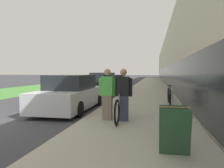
{
  "coord_description": "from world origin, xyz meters",
  "views": [
    {
      "loc": [
        5.48,
        -5.4,
        1.68
      ],
      "look_at": [
        2.04,
        12.27,
        0.68
      ],
      "focal_mm": 35.0,
      "sensor_mm": 36.0,
      "label": 1
    }
  ],
  "objects_px": {
    "person_bystander": "(107,94)",
    "sandwich_board_sign": "(174,130)",
    "parked_sedan_curbside": "(71,94)",
    "bike_rack_hoop": "(172,97)",
    "tandem_bicycle": "(122,106)",
    "vintage_roadster_curbside": "(103,85)",
    "parked_sedan_far": "(116,83)",
    "person_rider": "(123,95)",
    "cruiser_bike_nearest": "(169,96)"
  },
  "relations": [
    {
      "from": "person_bystander",
      "to": "sandwich_board_sign",
      "type": "bearing_deg",
      "value": -54.42
    },
    {
      "from": "sandwich_board_sign",
      "to": "parked_sedan_curbside",
      "type": "height_order",
      "value": "parked_sedan_curbside"
    },
    {
      "from": "bike_rack_hoop",
      "to": "sandwich_board_sign",
      "type": "bearing_deg",
      "value": -94.06
    },
    {
      "from": "tandem_bicycle",
      "to": "vintage_roadster_curbside",
      "type": "height_order",
      "value": "vintage_roadster_curbside"
    },
    {
      "from": "person_bystander",
      "to": "parked_sedan_curbside",
      "type": "relative_size",
      "value": 0.35
    },
    {
      "from": "vintage_roadster_curbside",
      "to": "parked_sedan_far",
      "type": "xyz_separation_m",
      "value": [
        0.08,
        5.16,
        -0.1
      ]
    },
    {
      "from": "sandwich_board_sign",
      "to": "parked_sedan_curbside",
      "type": "xyz_separation_m",
      "value": [
        -3.99,
        4.8,
        0.13
      ]
    },
    {
      "from": "person_rider",
      "to": "parked_sedan_curbside",
      "type": "relative_size",
      "value": 0.35
    },
    {
      "from": "person_rider",
      "to": "cruiser_bike_nearest",
      "type": "xyz_separation_m",
      "value": [
        1.68,
        4.07,
        -0.43
      ]
    },
    {
      "from": "cruiser_bike_nearest",
      "to": "person_rider",
      "type": "bearing_deg",
      "value": -112.38
    },
    {
      "from": "tandem_bicycle",
      "to": "sandwich_board_sign",
      "type": "height_order",
      "value": "tandem_bicycle"
    },
    {
      "from": "parked_sedan_curbside",
      "to": "parked_sedan_far",
      "type": "relative_size",
      "value": 1.17
    },
    {
      "from": "parked_sedan_curbside",
      "to": "parked_sedan_far",
      "type": "xyz_separation_m",
      "value": [
        -0.06,
        11.74,
        -0.06
      ]
    },
    {
      "from": "tandem_bicycle",
      "to": "bike_rack_hoop",
      "type": "bearing_deg",
      "value": 50.27
    },
    {
      "from": "person_bystander",
      "to": "vintage_roadster_curbside",
      "type": "relative_size",
      "value": 0.39
    },
    {
      "from": "vintage_roadster_curbside",
      "to": "tandem_bicycle",
      "type": "bearing_deg",
      "value": -72.42
    },
    {
      "from": "tandem_bicycle",
      "to": "cruiser_bike_nearest",
      "type": "distance_m",
      "value": 4.12
    },
    {
      "from": "person_rider",
      "to": "sandwich_board_sign",
      "type": "height_order",
      "value": "person_rider"
    },
    {
      "from": "person_bystander",
      "to": "parked_sedan_curbside",
      "type": "bearing_deg",
      "value": 134.17
    },
    {
      "from": "cruiser_bike_nearest",
      "to": "sandwich_board_sign",
      "type": "xyz_separation_m",
      "value": [
        -0.33,
        -6.62,
        0.05
      ]
    },
    {
      "from": "tandem_bicycle",
      "to": "person_bystander",
      "type": "bearing_deg",
      "value": -146.91
    },
    {
      "from": "cruiser_bike_nearest",
      "to": "parked_sedan_far",
      "type": "relative_size",
      "value": 0.45
    },
    {
      "from": "tandem_bicycle",
      "to": "parked_sedan_far",
      "type": "height_order",
      "value": "parked_sedan_far"
    },
    {
      "from": "person_rider",
      "to": "person_bystander",
      "type": "distance_m",
      "value": 0.54
    },
    {
      "from": "cruiser_bike_nearest",
      "to": "parked_sedan_far",
      "type": "distance_m",
      "value": 10.85
    },
    {
      "from": "person_bystander",
      "to": "vintage_roadster_curbside",
      "type": "bearing_deg",
      "value": 104.39
    },
    {
      "from": "bike_rack_hoop",
      "to": "parked_sedan_far",
      "type": "xyz_separation_m",
      "value": [
        -4.41,
        11.48,
        0.01
      ]
    },
    {
      "from": "person_rider",
      "to": "parked_sedan_curbside",
      "type": "height_order",
      "value": "person_rider"
    },
    {
      "from": "person_bystander",
      "to": "parked_sedan_far",
      "type": "distance_m",
      "value": 14.1
    },
    {
      "from": "sandwich_board_sign",
      "to": "parked_sedan_far",
      "type": "relative_size",
      "value": 0.22
    },
    {
      "from": "person_rider",
      "to": "parked_sedan_far",
      "type": "height_order",
      "value": "person_rider"
    },
    {
      "from": "bike_rack_hoop",
      "to": "cruiser_bike_nearest",
      "type": "height_order",
      "value": "cruiser_bike_nearest"
    },
    {
      "from": "parked_sedan_curbside",
      "to": "parked_sedan_far",
      "type": "distance_m",
      "value": 11.74
    },
    {
      "from": "person_rider",
      "to": "vintage_roadster_curbside",
      "type": "relative_size",
      "value": 0.39
    },
    {
      "from": "vintage_roadster_curbside",
      "to": "parked_sedan_curbside",
      "type": "bearing_deg",
      "value": -88.85
    },
    {
      "from": "person_rider",
      "to": "vintage_roadster_curbside",
      "type": "bearing_deg",
      "value": 107.48
    },
    {
      "from": "person_bystander",
      "to": "parked_sedan_far",
      "type": "xyz_separation_m",
      "value": [
        -2.17,
        13.92,
        -0.31
      ]
    },
    {
      "from": "tandem_bicycle",
      "to": "person_rider",
      "type": "bearing_deg",
      "value": -74.95
    },
    {
      "from": "person_bystander",
      "to": "sandwich_board_sign",
      "type": "height_order",
      "value": "person_bystander"
    },
    {
      "from": "sandwich_board_sign",
      "to": "vintage_roadster_curbside",
      "type": "distance_m",
      "value": 12.11
    },
    {
      "from": "parked_sedan_curbside",
      "to": "tandem_bicycle",
      "type": "bearing_deg",
      "value": -36.56
    },
    {
      "from": "parked_sedan_curbside",
      "to": "cruiser_bike_nearest",
      "type": "bearing_deg",
      "value": 22.82
    },
    {
      "from": "person_bystander",
      "to": "cruiser_bike_nearest",
      "type": "distance_m",
      "value": 4.59
    },
    {
      "from": "tandem_bicycle",
      "to": "sandwich_board_sign",
      "type": "bearing_deg",
      "value": -63.67
    },
    {
      "from": "sandwich_board_sign",
      "to": "vintage_roadster_curbside",
      "type": "bearing_deg",
      "value": 109.91
    },
    {
      "from": "person_bystander",
      "to": "sandwich_board_sign",
      "type": "relative_size",
      "value": 1.84
    },
    {
      "from": "person_rider",
      "to": "cruiser_bike_nearest",
      "type": "bearing_deg",
      "value": 67.62
    },
    {
      "from": "bike_rack_hoop",
      "to": "person_rider",
      "type": "bearing_deg",
      "value": -124.04
    },
    {
      "from": "person_rider",
      "to": "bike_rack_hoop",
      "type": "distance_m",
      "value": 3.06
    },
    {
      "from": "person_bystander",
      "to": "cruiser_bike_nearest",
      "type": "xyz_separation_m",
      "value": [
        2.21,
        4.0,
        -0.43
      ]
    }
  ]
}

